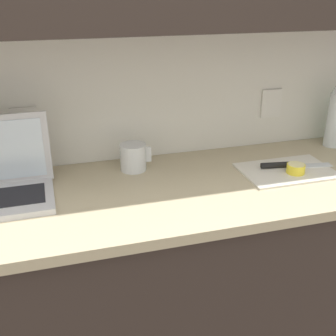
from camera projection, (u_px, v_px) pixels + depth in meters
counter_unit at (120, 300)px, 1.58m from camera, size 2.40×0.60×0.92m
laptop at (3, 180)px, 1.36m from camera, size 0.32×0.25×0.26m
cutting_board at (287, 171)px, 1.57m from camera, size 0.34×0.23×0.01m
knife at (284, 165)px, 1.58m from camera, size 0.28×0.07×0.02m
lemon_half_cut at (296, 168)px, 1.53m from camera, size 0.07×0.07×0.04m
bottle_green_soda at (336, 113)px, 1.76m from camera, size 0.07×0.07×0.32m
measuring_cup at (133, 157)px, 1.57m from camera, size 0.12×0.10×0.10m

